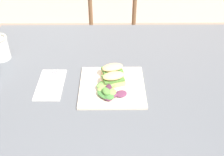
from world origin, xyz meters
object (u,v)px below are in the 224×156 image
(chair_wooden_far, at_px, (111,36))
(fork_on_napkin, at_px, (51,81))
(sandwich_half_front, at_px, (113,79))
(sandwich_half_back, at_px, (112,70))
(dining_table, at_px, (125,97))
(plate_lunch, at_px, (112,87))

(chair_wooden_far, relative_size, fork_on_napkin, 4.68)
(sandwich_half_front, bearing_deg, sandwich_half_back, 93.69)
(sandwich_half_back, distance_m, fork_on_napkin, 0.27)
(dining_table, distance_m, sandwich_half_back, 0.16)
(fork_on_napkin, bearing_deg, dining_table, 4.22)
(chair_wooden_far, bearing_deg, plate_lunch, -90.03)
(chair_wooden_far, distance_m, plate_lunch, 1.02)
(sandwich_half_front, height_order, fork_on_napkin, sandwich_half_front)
(sandwich_half_front, bearing_deg, chair_wooden_far, 90.31)
(chair_wooden_far, height_order, sandwich_half_back, chair_wooden_far)
(chair_wooden_far, distance_m, sandwich_half_back, 0.96)
(sandwich_half_back, bearing_deg, sandwich_half_front, -86.31)
(dining_table, relative_size, chair_wooden_far, 1.62)
(chair_wooden_far, height_order, fork_on_napkin, chair_wooden_far)
(plate_lunch, bearing_deg, sandwich_half_front, 63.47)
(dining_table, xyz_separation_m, fork_on_napkin, (-0.32, -0.02, 0.11))
(sandwich_half_back, bearing_deg, fork_on_napkin, -172.56)
(dining_table, bearing_deg, sandwich_half_back, 170.21)
(dining_table, distance_m, sandwich_half_front, 0.16)
(plate_lunch, bearing_deg, chair_wooden_far, 89.97)
(dining_table, relative_size, plate_lunch, 5.22)
(plate_lunch, relative_size, fork_on_napkin, 1.45)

